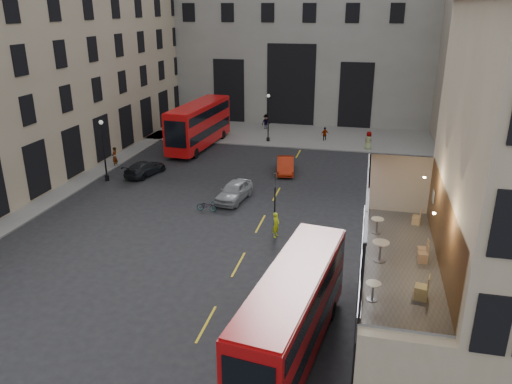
% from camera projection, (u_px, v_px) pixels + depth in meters
% --- Properties ---
extents(ground, '(140.00, 140.00, 0.00)m').
position_uv_depth(ground, '(247.00, 330.00, 23.39)').
color(ground, black).
rests_on(ground, ground).
extents(host_building_main, '(7.26, 11.40, 15.10)m').
position_uv_depth(host_building_main, '(504.00, 191.00, 18.57)').
color(host_building_main, '#C2B091').
rests_on(host_building_main, ground).
extents(host_frontage, '(3.00, 11.00, 4.50)m').
position_uv_depth(host_frontage, '(394.00, 306.00, 21.24)').
color(host_frontage, '#C2B091').
rests_on(host_frontage, ground).
extents(cafe_floor, '(3.00, 10.00, 0.10)m').
position_uv_depth(cafe_floor, '(400.00, 258.00, 20.43)').
color(cafe_floor, slate).
rests_on(cafe_floor, host_frontage).
extents(building_left, '(14.60, 50.60, 22.00)m').
position_uv_depth(building_left, '(1.00, 41.00, 43.33)').
color(building_left, '#C2B091').
rests_on(building_left, ground).
extents(gateway, '(35.00, 10.60, 18.00)m').
position_uv_depth(gateway, '(298.00, 46.00, 64.96)').
color(gateway, gray).
rests_on(gateway, ground).
extents(pavement_far, '(40.00, 12.00, 0.12)m').
position_uv_depth(pavement_far, '(275.00, 133.00, 59.32)').
color(pavement_far, slate).
rests_on(pavement_far, ground).
extents(pavement_left, '(8.00, 48.00, 0.12)m').
position_uv_depth(pavement_left, '(11.00, 200.00, 38.94)').
color(pavement_left, slate).
rests_on(pavement_left, ground).
extents(traffic_light_near, '(0.16, 0.20, 3.80)m').
position_uv_depth(traffic_light_near, '(275.00, 192.00, 33.71)').
color(traffic_light_near, black).
rests_on(traffic_light_near, ground).
extents(traffic_light_far, '(0.16, 0.20, 3.80)m').
position_uv_depth(traffic_light_far, '(171.00, 129.00, 51.25)').
color(traffic_light_far, black).
rests_on(traffic_light_far, ground).
extents(street_lamp_a, '(0.36, 0.36, 5.33)m').
position_uv_depth(street_lamp_a, '(104.00, 154.00, 42.55)').
color(street_lamp_a, black).
rests_on(street_lamp_a, ground).
extents(street_lamp_b, '(0.36, 0.36, 5.33)m').
position_uv_depth(street_lamp_b, '(268.00, 121.00, 54.85)').
color(street_lamp_b, black).
rests_on(street_lamp_b, ground).
extents(bus_near, '(3.64, 10.31, 4.03)m').
position_uv_depth(bus_near, '(293.00, 310.00, 20.95)').
color(bus_near, '#A20B0C').
rests_on(bus_near, ground).
extents(bus_far, '(3.41, 11.92, 4.70)m').
position_uv_depth(bus_far, '(199.00, 123.00, 52.80)').
color(bus_far, red).
rests_on(bus_far, ground).
extents(car_a, '(2.37, 4.63, 1.51)m').
position_uv_depth(car_a, '(234.00, 191.00, 38.74)').
color(car_a, '#93979A').
rests_on(car_a, ground).
extents(car_b, '(2.18, 4.43, 1.40)m').
position_uv_depth(car_b, '(285.00, 165.00, 45.22)').
color(car_b, '#B0230A').
rests_on(car_b, ground).
extents(car_c, '(2.82, 4.74, 1.29)m').
position_uv_depth(car_c, '(145.00, 168.00, 44.57)').
color(car_c, black).
rests_on(car_c, ground).
extents(bicycle, '(1.53, 0.56, 0.80)m').
position_uv_depth(bicycle, '(207.00, 206.00, 36.82)').
color(bicycle, gray).
rests_on(bicycle, ground).
extents(cyclist, '(0.55, 0.70, 1.70)m').
position_uv_depth(cyclist, '(276.00, 225.00, 32.56)').
color(cyclist, '#CDE317').
rests_on(cyclist, ground).
extents(pedestrian_a, '(0.96, 0.87, 1.60)m').
position_uv_depth(pedestrian_a, '(171.00, 128.00, 58.50)').
color(pedestrian_a, gray).
rests_on(pedestrian_a, ground).
extents(pedestrian_b, '(1.37, 1.40, 1.92)m').
position_uv_depth(pedestrian_b, '(266.00, 122.00, 60.77)').
color(pedestrian_b, gray).
rests_on(pedestrian_b, ground).
extents(pedestrian_c, '(1.01, 0.82, 1.61)m').
position_uv_depth(pedestrian_c, '(325.00, 134.00, 55.67)').
color(pedestrian_c, gray).
rests_on(pedestrian_c, ground).
extents(pedestrian_d, '(1.15, 1.07, 1.97)m').
position_uv_depth(pedestrian_d, '(368.00, 141.00, 52.36)').
color(pedestrian_d, gray).
rests_on(pedestrian_d, ground).
extents(pedestrian_e, '(0.49, 0.72, 1.92)m').
position_uv_depth(pedestrian_e, '(115.00, 157.00, 46.73)').
color(pedestrian_e, gray).
rests_on(pedestrian_e, ground).
extents(cafe_table_near, '(0.54, 0.54, 0.67)m').
position_uv_depth(cafe_table_near, '(373.00, 289.00, 17.30)').
color(cafe_table_near, white).
rests_on(cafe_table_near, cafe_floor).
extents(cafe_table_mid, '(0.67, 0.67, 0.84)m').
position_uv_depth(cafe_table_mid, '(380.00, 248.00, 19.94)').
color(cafe_table_mid, white).
rests_on(cafe_table_mid, cafe_floor).
extents(cafe_table_far, '(0.57, 0.57, 0.71)m').
position_uv_depth(cafe_table_far, '(377.00, 223.00, 22.43)').
color(cafe_table_far, white).
rests_on(cafe_table_far, cafe_floor).
extents(cafe_chair_a, '(0.53, 0.53, 0.92)m').
position_uv_depth(cafe_chair_a, '(422.00, 291.00, 17.43)').
color(cafe_chair_a, tan).
rests_on(cafe_chair_a, cafe_floor).
extents(cafe_chair_b, '(0.43, 0.43, 0.81)m').
position_uv_depth(cafe_chair_b, '(423.00, 252.00, 20.29)').
color(cafe_chair_b, tan).
rests_on(cafe_chair_b, cafe_floor).
extents(cafe_chair_c, '(0.42, 0.42, 0.77)m').
position_uv_depth(cafe_chair_c, '(423.00, 257.00, 19.95)').
color(cafe_chair_c, tan).
rests_on(cafe_chair_c, cafe_floor).
extents(cafe_chair_d, '(0.45, 0.45, 0.76)m').
position_uv_depth(cafe_chair_d, '(417.00, 219.00, 23.44)').
color(cafe_chair_d, '#D6B27B').
rests_on(cafe_chair_d, cafe_floor).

